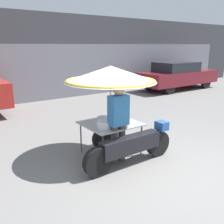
{
  "coord_description": "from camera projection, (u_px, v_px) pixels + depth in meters",
  "views": [
    {
      "loc": [
        -3.23,
        -2.95,
        2.29
      ],
      "look_at": [
        -0.34,
        1.13,
        0.95
      ],
      "focal_mm": 40.0,
      "sensor_mm": 36.0,
      "label": 1
    }
  ],
  "objects": [
    {
      "name": "ground_plane",
      "position": [
        161.0,
        170.0,
        4.72
      ],
      "size": [
        36.0,
        36.0,
        0.0
      ],
      "primitive_type": "plane",
      "color": "slate"
    },
    {
      "name": "shopfront_building",
      "position": [
        23.0,
        57.0,
        10.76
      ],
      "size": [
        28.0,
        2.06,
        3.59
      ],
      "color": "#38383D",
      "rests_on": "ground"
    },
    {
      "name": "vendor_motorcycle_cart",
      "position": [
        113.0,
        87.0,
        5.02
      ],
      "size": [
        2.06,
        1.87,
        1.89
      ],
      "color": "black",
      "rests_on": "ground"
    },
    {
      "name": "vendor_person",
      "position": [
        118.0,
        120.0,
        4.84
      ],
      "size": [
        0.38,
        0.22,
        1.58
      ],
      "color": "#4C473D",
      "rests_on": "ground"
    },
    {
      "name": "parked_car",
      "position": [
        178.0,
        75.0,
        13.15
      ],
      "size": [
        4.63,
        1.65,
        1.44
      ],
      "color": "black",
      "rests_on": "ground"
    },
    {
      "name": "potted_plant",
      "position": [
        194.0,
        74.0,
        15.51
      ],
      "size": [
        0.77,
        0.77,
        0.93
      ],
      "color": "#2D2D33",
      "rests_on": "ground"
    }
  ]
}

